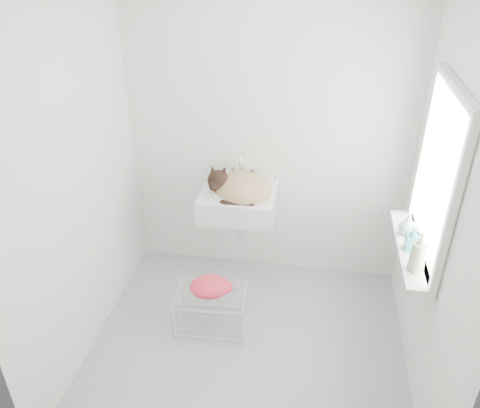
% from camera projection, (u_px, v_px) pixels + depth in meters
% --- Properties ---
extents(floor, '(2.20, 2.00, 0.02)m').
position_uv_depth(floor, '(247.00, 346.00, 3.48)').
color(floor, '#A6A7A9').
rests_on(floor, ground).
extents(back_wall, '(2.20, 0.02, 2.50)m').
position_uv_depth(back_wall, '(268.00, 131.00, 3.71)').
color(back_wall, white).
rests_on(back_wall, ground).
extents(right_wall, '(0.02, 2.00, 2.50)m').
position_uv_depth(right_wall, '(445.00, 209.00, 2.70)').
color(right_wall, white).
rests_on(right_wall, ground).
extents(left_wall, '(0.02, 2.00, 2.50)m').
position_uv_depth(left_wall, '(73.00, 180.00, 3.01)').
color(left_wall, white).
rests_on(left_wall, ground).
extents(window_glass, '(0.01, 0.80, 1.00)m').
position_uv_depth(window_glass, '(439.00, 177.00, 2.82)').
color(window_glass, white).
rests_on(window_glass, right_wall).
extents(window_frame, '(0.04, 0.90, 1.10)m').
position_uv_depth(window_frame, '(436.00, 176.00, 2.83)').
color(window_frame, white).
rests_on(window_frame, right_wall).
extents(windowsill, '(0.16, 0.88, 0.04)m').
position_uv_depth(windowsill, '(410.00, 249.00, 3.09)').
color(windowsill, white).
rests_on(windowsill, right_wall).
extents(sink, '(0.57, 0.50, 0.23)m').
position_uv_depth(sink, '(239.00, 191.00, 3.71)').
color(sink, white).
rests_on(sink, back_wall).
extents(faucet, '(0.21, 0.15, 0.21)m').
position_uv_depth(faucet, '(242.00, 165.00, 3.80)').
color(faucet, silver).
rests_on(faucet, sink).
extents(cat, '(0.51, 0.44, 0.29)m').
position_uv_depth(cat, '(240.00, 188.00, 3.68)').
color(cat, tan).
rests_on(cat, sink).
extents(wire_rack, '(0.51, 0.37, 0.30)m').
position_uv_depth(wire_rack, '(211.00, 310.00, 3.60)').
color(wire_rack, beige).
rests_on(wire_rack, floor).
extents(towel, '(0.33, 0.27, 0.12)m').
position_uv_depth(towel, '(210.00, 290.00, 3.52)').
color(towel, '#D35A0A').
rests_on(towel, wire_rack).
extents(bottle_a, '(0.12, 0.12, 0.22)m').
position_uv_depth(bottle_a, '(415.00, 270.00, 2.87)').
color(bottle_a, beige).
rests_on(bottle_a, windowsill).
extents(bottle_b, '(0.07, 0.08, 0.16)m').
position_uv_depth(bottle_b, '(410.00, 249.00, 3.05)').
color(bottle_b, teal).
rests_on(bottle_b, windowsill).
extents(bottle_c, '(0.13, 0.13, 0.14)m').
position_uv_depth(bottle_c, '(406.00, 234.00, 3.21)').
color(bottle_c, silver).
rests_on(bottle_c, windowsill).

